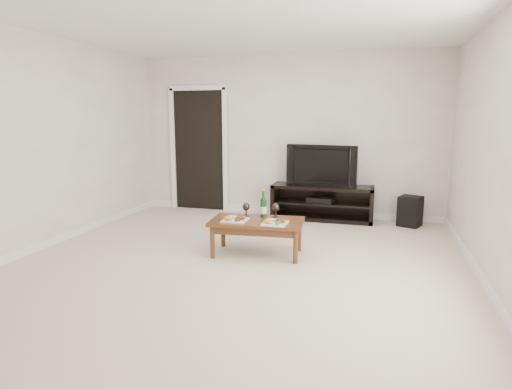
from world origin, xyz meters
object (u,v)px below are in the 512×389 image
object	(u,v)px
television	(323,165)
subwoofer	(410,211)
coffee_table	(257,237)
media_console	(322,203)

from	to	relation	value
television	subwoofer	distance (m)	1.47
television	coffee_table	xyz separation A→B (m)	(-0.51, -1.95, -0.66)
media_console	coffee_table	xyz separation A→B (m)	(-0.51, -1.95, -0.07)
television	subwoofer	size ratio (longest dim) A/B	2.47
television	subwoofer	bearing A→B (deg)	8.13
media_console	television	xyz separation A→B (m)	(0.00, 0.00, 0.60)
subwoofer	coffee_table	bearing A→B (deg)	-111.10
television	coffee_table	distance (m)	2.13
media_console	television	size ratio (longest dim) A/B	1.42
coffee_table	subwoofer	bearing A→B (deg)	46.32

